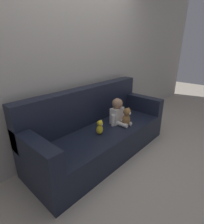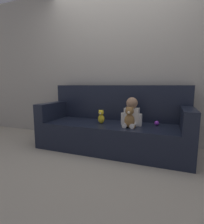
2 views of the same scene
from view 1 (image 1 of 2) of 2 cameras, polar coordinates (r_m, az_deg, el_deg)
The scene contains 7 objects.
ground_plane at distance 2.70m, azimuth 0.02°, elevation -12.97°, with size 12.00×12.00×0.00m, color #B7AD99.
wall_back at distance 2.59m, azimuth -8.33°, elevation 16.26°, with size 8.00×0.05×2.60m.
couch at distance 2.57m, azimuth -1.12°, elevation -6.38°, with size 2.17×0.81×0.95m.
person_baby at distance 2.61m, azimuth 5.23°, elevation -0.28°, with size 0.29×0.30×0.39m.
teddy_bear_brown at distance 2.55m, azimuth 8.01°, elevation -1.87°, with size 0.16×0.13×0.28m.
plush_toy_side at distance 2.31m, azimuth -0.74°, elevation -5.04°, with size 0.10×0.09×0.20m.
toy_ball at distance 2.97m, azimuth 7.24°, elevation -0.37°, with size 0.06×0.06×0.06m.
Camera 1 is at (-1.64, -1.50, 1.53)m, focal length 28.00 mm.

